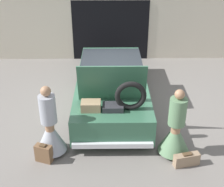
{
  "coord_description": "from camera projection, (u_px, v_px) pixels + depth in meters",
  "views": [
    {
      "loc": [
        -0.08,
        -7.81,
        4.55
      ],
      "look_at": [
        0.0,
        -1.27,
        0.99
      ],
      "focal_mm": 50.0,
      "sensor_mm": 36.0,
      "label": 1
    }
  ],
  "objects": [
    {
      "name": "garage_wall_back",
      "position": [
        110.0,
        22.0,
        11.39
      ],
      "size": [
        12.0,
        0.14,
        2.8
      ],
      "color": "beige",
      "rests_on": "ground_plane"
    },
    {
      "name": "person_left",
      "position": [
        50.0,
        130.0,
        6.8
      ],
      "size": [
        0.68,
        0.68,
        1.67
      ],
      "rotation": [
        0.0,
        0.0,
        -1.47
      ],
      "color": "#997051",
      "rests_on": "ground_plane"
    },
    {
      "name": "suitcase_beside_left_person",
      "position": [
        44.0,
        153.0,
        6.72
      ],
      "size": [
        0.4,
        0.28,
        0.43
      ],
      "color": "brown",
      "rests_on": "ground_plane"
    },
    {
      "name": "person_right",
      "position": [
        175.0,
        132.0,
        6.78
      ],
      "size": [
        0.7,
        0.7,
        1.61
      ],
      "rotation": [
        0.0,
        0.0,
        1.63
      ],
      "color": "#997051",
      "rests_on": "ground_plane"
    },
    {
      "name": "ground_plane",
      "position": [
        111.0,
        103.0,
        9.04
      ],
      "size": [
        40.0,
        40.0,
        0.0
      ],
      "primitive_type": "plane",
      "color": "slate"
    },
    {
      "name": "suitcase_beside_right_person",
      "position": [
        187.0,
        160.0,
        6.63
      ],
      "size": [
        0.58,
        0.29,
        0.31
      ],
      "color": "#8C7259",
      "rests_on": "ground_plane"
    },
    {
      "name": "car",
      "position": [
        112.0,
        84.0,
        8.75
      ],
      "size": [
        1.93,
        4.7,
        1.79
      ],
      "color": "#336047",
      "rests_on": "ground_plane"
    }
  ]
}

